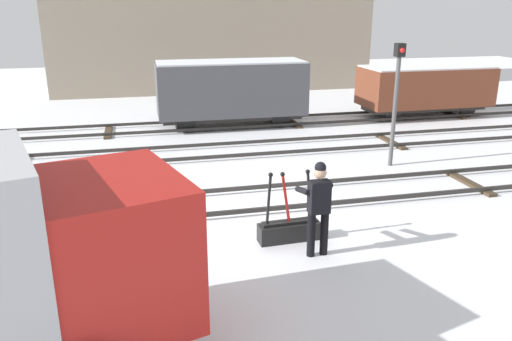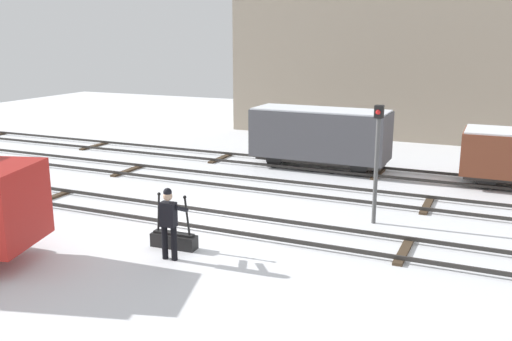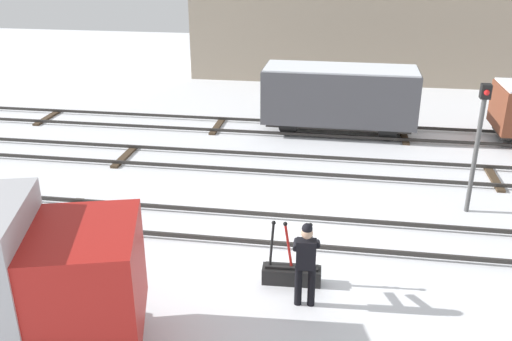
% 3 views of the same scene
% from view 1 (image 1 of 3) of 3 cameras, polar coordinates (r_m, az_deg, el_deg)
% --- Properties ---
extents(ground_plane, '(60.00, 60.00, 0.00)m').
position_cam_1_polar(ground_plane, '(12.02, -0.69, -3.72)').
color(ground_plane, white).
extents(track_main_line, '(44.00, 1.94, 0.18)m').
position_cam_1_polar(track_main_line, '(11.98, -0.69, -3.22)').
color(track_main_line, '#2D2B28').
rests_on(track_main_line, ground_plane).
extents(track_siding_near, '(44.00, 1.94, 0.18)m').
position_cam_1_polar(track_siding_near, '(16.00, -4.09, 2.26)').
color(track_siding_near, '#2D2B28').
rests_on(track_siding_near, ground_plane).
extents(track_siding_far, '(44.00, 1.94, 0.18)m').
position_cam_1_polar(track_siding_far, '(19.49, -5.85, 5.08)').
color(track_siding_far, '#2D2B28').
rests_on(track_siding_far, ground_plane).
extents(switch_lever_frame, '(1.25, 0.41, 1.45)m').
position_cam_1_polar(switch_lever_frame, '(10.15, 3.72, -6.52)').
color(switch_lever_frame, black).
rests_on(switch_lever_frame, ground_plane).
extents(rail_worker, '(0.55, 0.69, 1.82)m').
position_cam_1_polar(rail_worker, '(9.34, 7.00, -3.62)').
color(rail_worker, black).
rests_on(rail_worker, ground_plane).
extents(signal_post, '(0.24, 0.32, 3.47)m').
position_cam_1_polar(signal_post, '(14.87, 15.46, 8.51)').
color(signal_post, '#4C4C4C').
rests_on(signal_post, ground_plane).
extents(apartment_building, '(17.22, 5.26, 8.86)m').
position_cam_1_polar(apartment_building, '(29.29, -5.18, 17.98)').
color(apartment_building, gray).
rests_on(apartment_building, ground_plane).
extents(freight_car_back_track, '(5.29, 2.24, 2.08)m').
position_cam_1_polar(freight_car_back_track, '(22.38, 18.42, 8.86)').
color(freight_car_back_track, '#2D2B28').
rests_on(freight_car_back_track, ground_plane).
extents(freight_car_mid_siding, '(5.55, 2.05, 2.48)m').
position_cam_1_polar(freight_car_mid_siding, '(19.40, -2.80, 9.05)').
color(freight_car_mid_siding, '#2D2B28').
rests_on(freight_car_mid_siding, ground_plane).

